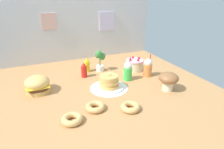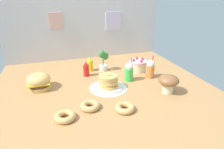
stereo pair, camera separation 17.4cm
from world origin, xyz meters
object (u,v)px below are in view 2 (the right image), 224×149
object	(u,v)px
pancake_stack	(108,82)
mushroom_stool	(168,82)
ketchup_bottle	(86,69)
donut_chocolate	(90,106)
orange_float_cup	(150,69)
layer_cake	(138,66)
cream_soda_cup	(129,72)
donut_vanilla	(125,108)
burger	(39,81)
donut_pink_glaze	(65,116)
mustard_bottle	(90,64)
potted_plant	(103,59)

from	to	relation	value
pancake_stack	mushroom_stool	bearing A→B (deg)	-27.03
ketchup_bottle	donut_chocolate	world-z (taller)	ketchup_bottle
orange_float_cup	layer_cake	bearing A→B (deg)	101.78
cream_soda_cup	orange_float_cup	world-z (taller)	same
ketchup_bottle	donut_vanilla	size ratio (longest dim) A/B	1.08
layer_cake	donut_chocolate	distance (m)	0.97
layer_cake	orange_float_cup	bearing A→B (deg)	-78.22
burger	mushroom_stool	distance (m)	1.26
burger	donut_pink_glaze	size ratio (longest dim) A/B	1.43
ketchup_bottle	donut_chocolate	size ratio (longest dim) A/B	1.08
ketchup_bottle	orange_float_cup	world-z (taller)	orange_float_cup
cream_soda_cup	mustard_bottle	bearing A→B (deg)	130.49
burger	donut_chocolate	world-z (taller)	burger
mustard_bottle	cream_soda_cup	world-z (taller)	cream_soda_cup
orange_float_cup	donut_pink_glaze	xyz separation A→B (m)	(-0.98, -0.51, -0.08)
potted_plant	mushroom_stool	bearing A→B (deg)	-58.99
mustard_bottle	orange_float_cup	size ratio (longest dim) A/B	0.67
orange_float_cup	donut_chocolate	bearing A→B (deg)	-151.53
donut_vanilla	mushroom_stool	size ratio (longest dim) A/B	0.85
layer_cake	donut_chocolate	xyz separation A→B (m)	(-0.73, -0.64, -0.04)
donut_pink_glaze	donut_vanilla	distance (m)	0.48
donut_pink_glaze	ketchup_bottle	bearing A→B (deg)	68.14
mushroom_stool	donut_vanilla	bearing A→B (deg)	-162.16
layer_cake	orange_float_cup	distance (m)	0.23
burger	mushroom_stool	size ratio (longest dim) A/B	1.21
donut_chocolate	donut_vanilla	xyz separation A→B (m)	(0.26, -0.12, 0.00)
burger	potted_plant	bearing A→B (deg)	20.34
ketchup_bottle	potted_plant	world-z (taller)	potted_plant
donut_vanilla	ketchup_bottle	bearing A→B (deg)	102.06
layer_cake	burger	bearing A→B (deg)	-173.24
orange_float_cup	potted_plant	world-z (taller)	potted_plant
mustard_bottle	cream_soda_cup	distance (m)	0.53
mustard_bottle	mushroom_stool	size ratio (longest dim) A/B	0.91
pancake_stack	potted_plant	xyz separation A→B (m)	(0.08, 0.47, 0.08)
pancake_stack	mushroom_stool	world-z (taller)	mushroom_stool
burger	donut_chocolate	bearing A→B (deg)	-50.91
pancake_stack	donut_chocolate	size ratio (longest dim) A/B	1.83
mustard_bottle	cream_soda_cup	bearing A→B (deg)	-49.51
layer_cake	donut_vanilla	bearing A→B (deg)	-121.47
ketchup_bottle	cream_soda_cup	distance (m)	0.49
mustard_bottle	donut_pink_glaze	distance (m)	0.98
ketchup_bottle	donut_pink_glaze	distance (m)	0.82
pancake_stack	donut_pink_glaze	bearing A→B (deg)	-139.18
pancake_stack	mushroom_stool	size ratio (longest dim) A/B	1.55
orange_float_cup	potted_plant	size ratio (longest dim) A/B	0.98
pancake_stack	potted_plant	bearing A→B (deg)	80.90
ketchup_bottle	mushroom_stool	world-z (taller)	mushroom_stool
pancake_stack	layer_cake	xyz separation A→B (m)	(0.48, 0.33, 0.00)
pancake_stack	donut_chocolate	world-z (taller)	pancake_stack
donut_vanilla	orange_float_cup	bearing A→B (deg)	46.43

